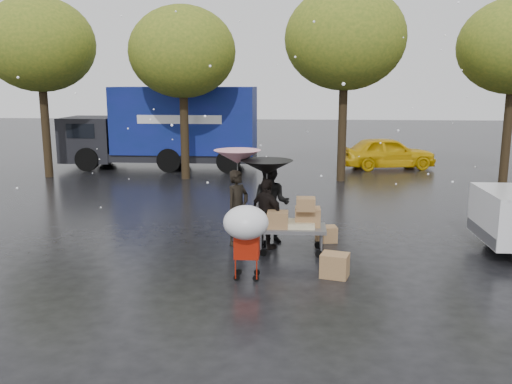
# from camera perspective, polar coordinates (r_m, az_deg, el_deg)

# --- Properties ---
(ground) EXTENTS (90.00, 90.00, 0.00)m
(ground) POSITION_cam_1_polar(r_m,az_deg,el_deg) (11.19, -0.13, -7.74)
(ground) COLOR black
(ground) RESTS_ON ground
(person_pink) EXTENTS (0.71, 0.76, 1.74)m
(person_pink) POSITION_cam_1_polar(r_m,az_deg,el_deg) (12.39, -1.93, -1.66)
(person_pink) COLOR black
(person_pink) RESTS_ON ground
(person_middle) EXTENTS (1.02, 0.86, 1.84)m
(person_middle) POSITION_cam_1_polar(r_m,az_deg,el_deg) (12.55, 1.59, -1.24)
(person_middle) COLOR black
(person_middle) RESTS_ON ground
(person_black) EXTENTS (0.96, 0.92, 1.61)m
(person_black) POSITION_cam_1_polar(r_m,az_deg,el_deg) (12.07, 1.13, -2.33)
(person_black) COLOR black
(person_black) RESTS_ON ground
(umbrella_pink) EXTENTS (1.07, 1.07, 2.19)m
(umbrella_pink) POSITION_cam_1_polar(r_m,az_deg,el_deg) (12.18, -1.97, 3.72)
(umbrella_pink) COLOR #4C4C4C
(umbrella_pink) RESTS_ON ground
(umbrella_black) EXTENTS (1.16, 1.16, 2.01)m
(umbrella_black) POSITION_cam_1_polar(r_m,az_deg,el_deg) (11.87, 1.15, 2.63)
(umbrella_black) COLOR #4C4C4C
(umbrella_black) RESTS_ON ground
(vendor_cart) EXTENTS (1.52, 0.80, 1.27)m
(vendor_cart) POSITION_cam_1_polar(r_m,az_deg,el_deg) (11.85, 4.16, -3.01)
(vendor_cart) COLOR slate
(vendor_cart) RESTS_ON ground
(shopping_cart) EXTENTS (0.84, 0.84, 1.46)m
(shopping_cart) POSITION_cam_1_polar(r_m,az_deg,el_deg) (10.03, -1.05, -3.65)
(shopping_cart) COLOR #AB1B09
(shopping_cart) RESTS_ON ground
(blue_truck) EXTENTS (8.30, 2.60, 3.50)m
(blue_truck) POSITION_cam_1_polar(r_m,az_deg,el_deg) (23.93, -9.38, 6.69)
(blue_truck) COLOR navy
(blue_truck) RESTS_ON ground
(box_ground_near) EXTENTS (0.60, 0.53, 0.46)m
(box_ground_near) POSITION_cam_1_polar(r_m,az_deg,el_deg) (10.60, 8.29, -7.65)
(box_ground_near) COLOR olive
(box_ground_near) RESTS_ON ground
(box_ground_far) EXTENTS (0.52, 0.44, 0.37)m
(box_ground_far) POSITION_cam_1_polar(r_m,az_deg,el_deg) (12.87, 7.41, -4.41)
(box_ground_far) COLOR olive
(box_ground_far) RESTS_ON ground
(yellow_taxi) EXTENTS (4.30, 2.39, 1.38)m
(yellow_taxi) POSITION_cam_1_polar(r_m,az_deg,el_deg) (24.26, 13.68, 4.05)
(yellow_taxi) COLOR #E8B50C
(yellow_taxi) RESTS_ON ground
(tree_row) EXTENTS (21.60, 4.40, 7.12)m
(tree_row) POSITION_cam_1_polar(r_m,az_deg,el_deg) (20.62, 0.81, 15.19)
(tree_row) COLOR black
(tree_row) RESTS_ON ground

